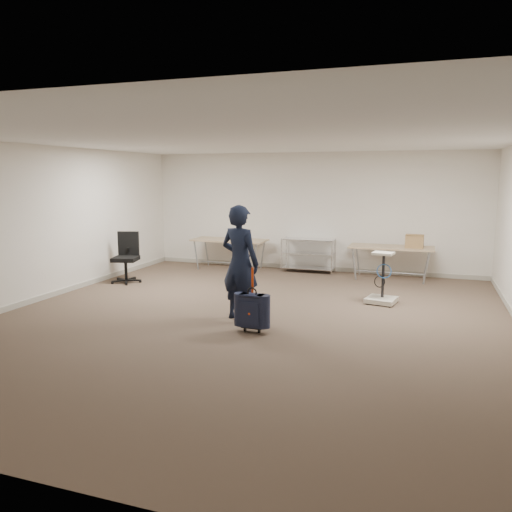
% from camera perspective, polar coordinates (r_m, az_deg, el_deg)
% --- Properties ---
extents(ground, '(9.00, 9.00, 0.00)m').
position_cam_1_polar(ground, '(7.95, -0.92, -7.29)').
color(ground, '#4D3B2E').
rests_on(ground, ground).
extents(room_shell, '(8.00, 9.00, 9.00)m').
position_cam_1_polar(room_shell, '(9.21, 2.00, -4.68)').
color(room_shell, white).
rests_on(room_shell, ground).
extents(folding_table_left, '(1.80, 0.75, 0.73)m').
position_cam_1_polar(folding_table_left, '(12.10, -3.06, 1.67)').
color(folding_table_left, tan).
rests_on(folding_table_left, ground).
extents(folding_table_right, '(1.80, 0.75, 0.73)m').
position_cam_1_polar(folding_table_right, '(11.26, 15.19, 0.80)').
color(folding_table_right, tan).
rests_on(folding_table_right, ground).
extents(wire_shelf, '(1.22, 0.47, 0.80)m').
position_cam_1_polar(wire_shelf, '(11.81, 6.00, 0.28)').
color(wire_shelf, silver).
rests_on(wire_shelf, ground).
extents(person, '(0.75, 0.59, 1.81)m').
position_cam_1_polar(person, '(7.79, -1.85, -0.78)').
color(person, black).
rests_on(person, ground).
extents(suitcase, '(0.36, 0.21, 0.95)m').
position_cam_1_polar(suitcase, '(7.25, -0.46, -6.26)').
color(suitcase, black).
rests_on(suitcase, ground).
extents(office_chair, '(0.65, 0.65, 1.07)m').
position_cam_1_polar(office_chair, '(11.01, -14.58, -1.23)').
color(office_chair, black).
rests_on(office_chair, ground).
extents(equipment_cart, '(0.59, 0.59, 0.92)m').
position_cam_1_polar(equipment_cart, '(9.18, 14.18, -3.78)').
color(equipment_cart, beige).
rests_on(equipment_cart, ground).
extents(cardboard_box, '(0.38, 0.29, 0.28)m').
position_cam_1_polar(cardboard_box, '(11.19, 17.66, 1.63)').
color(cardboard_box, brown).
rests_on(cardboard_box, folding_table_right).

